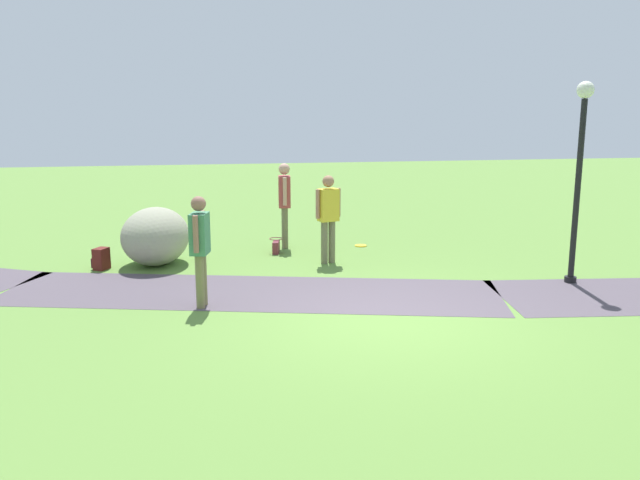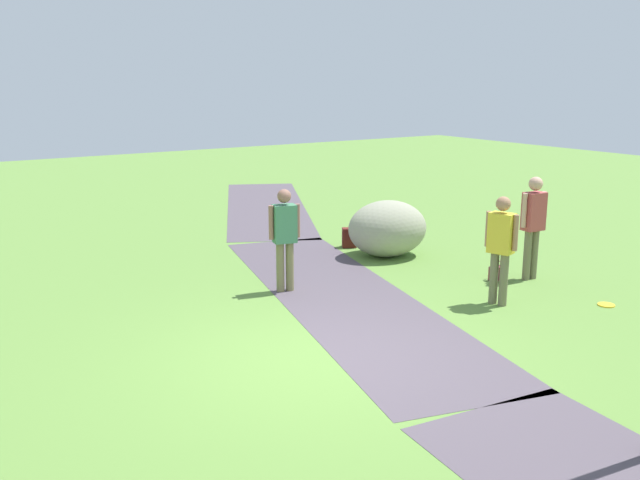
{
  "view_description": "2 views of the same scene",
  "coord_description": "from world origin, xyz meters",
  "px_view_note": "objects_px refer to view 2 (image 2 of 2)",
  "views": [
    {
      "loc": [
        2.45,
        8.75,
        3.05
      ],
      "look_at": [
        1.17,
        1.11,
        1.42
      ],
      "focal_mm": 37.33,
      "sensor_mm": 36.0,
      "label": 1
    },
    {
      "loc": [
        -6.73,
        4.38,
        3.42
      ],
      "look_at": [
        0.26,
        -0.17,
        1.43
      ],
      "focal_mm": 38.85,
      "sensor_mm": 36.0,
      "label": 2
    }
  ],
  "objects_px": {
    "backpack_by_boulder": "(349,238)",
    "frisbee_on_grass": "(606,305)",
    "handbag_on_grass": "(498,272)",
    "lawn_boulder": "(387,229)",
    "man_near_boulder": "(285,233)",
    "passerby_on_path": "(501,243)",
    "woman_with_handbag": "(533,220)"
  },
  "relations": [
    {
      "from": "lawn_boulder",
      "to": "frisbee_on_grass",
      "type": "height_order",
      "value": "lawn_boulder"
    },
    {
      "from": "passerby_on_path",
      "to": "backpack_by_boulder",
      "type": "height_order",
      "value": "passerby_on_path"
    },
    {
      "from": "lawn_boulder",
      "to": "handbag_on_grass",
      "type": "height_order",
      "value": "lawn_boulder"
    },
    {
      "from": "lawn_boulder",
      "to": "backpack_by_boulder",
      "type": "relative_size",
      "value": 4.45
    },
    {
      "from": "man_near_boulder",
      "to": "passerby_on_path",
      "type": "xyz_separation_m",
      "value": [
        -2.36,
        -2.39,
        0.0
      ]
    },
    {
      "from": "woman_with_handbag",
      "to": "man_near_boulder",
      "type": "height_order",
      "value": "woman_with_handbag"
    },
    {
      "from": "lawn_boulder",
      "to": "frisbee_on_grass",
      "type": "xyz_separation_m",
      "value": [
        -4.18,
        -0.95,
        -0.54
      ]
    },
    {
      "from": "backpack_by_boulder",
      "to": "frisbee_on_grass",
      "type": "relative_size",
      "value": 1.57
    },
    {
      "from": "handbag_on_grass",
      "to": "man_near_boulder",
      "type": "bearing_deg",
      "value": 66.55
    },
    {
      "from": "passerby_on_path",
      "to": "man_near_boulder",
      "type": "bearing_deg",
      "value": 45.32
    },
    {
      "from": "woman_with_handbag",
      "to": "frisbee_on_grass",
      "type": "xyz_separation_m",
      "value": [
        -1.61,
        0.14,
        -1.03
      ]
    },
    {
      "from": "woman_with_handbag",
      "to": "man_near_boulder",
      "type": "relative_size",
      "value": 1.06
    },
    {
      "from": "handbag_on_grass",
      "to": "backpack_by_boulder",
      "type": "relative_size",
      "value": 0.85
    },
    {
      "from": "handbag_on_grass",
      "to": "backpack_by_boulder",
      "type": "height_order",
      "value": "backpack_by_boulder"
    },
    {
      "from": "lawn_boulder",
      "to": "passerby_on_path",
      "type": "bearing_deg",
      "value": 172.84
    },
    {
      "from": "man_near_boulder",
      "to": "passerby_on_path",
      "type": "relative_size",
      "value": 1.0
    },
    {
      "from": "lawn_boulder",
      "to": "handbag_on_grass",
      "type": "distance_m",
      "value": 2.43
    },
    {
      "from": "passerby_on_path",
      "to": "handbag_on_grass",
      "type": "distance_m",
      "value": 1.57
    },
    {
      "from": "handbag_on_grass",
      "to": "frisbee_on_grass",
      "type": "height_order",
      "value": "handbag_on_grass"
    },
    {
      "from": "lawn_boulder",
      "to": "man_near_boulder",
      "type": "distance_m",
      "value": 2.96
    },
    {
      "from": "woman_with_handbag",
      "to": "passerby_on_path",
      "type": "relative_size",
      "value": 1.06
    },
    {
      "from": "lawn_boulder",
      "to": "woman_with_handbag",
      "type": "relative_size",
      "value": 1.0
    },
    {
      "from": "man_near_boulder",
      "to": "frisbee_on_grass",
      "type": "distance_m",
      "value": 5.09
    },
    {
      "from": "woman_with_handbag",
      "to": "backpack_by_boulder",
      "type": "xyz_separation_m",
      "value": [
        3.55,
        1.29,
        -0.85
      ]
    },
    {
      "from": "passerby_on_path",
      "to": "frisbee_on_grass",
      "type": "xyz_separation_m",
      "value": [
        -0.95,
        -1.35,
        -0.96
      ]
    },
    {
      "from": "man_near_boulder",
      "to": "backpack_by_boulder",
      "type": "bearing_deg",
      "value": -54.48
    },
    {
      "from": "lawn_boulder",
      "to": "handbag_on_grass",
      "type": "relative_size",
      "value": 5.27
    },
    {
      "from": "backpack_by_boulder",
      "to": "frisbee_on_grass",
      "type": "xyz_separation_m",
      "value": [
        -5.16,
        -1.15,
        -0.18
      ]
    },
    {
      "from": "backpack_by_boulder",
      "to": "frisbee_on_grass",
      "type": "bearing_deg",
      "value": -167.41
    },
    {
      "from": "woman_with_handbag",
      "to": "handbag_on_grass",
      "type": "height_order",
      "value": "woman_with_handbag"
    },
    {
      "from": "lawn_boulder",
      "to": "man_near_boulder",
      "type": "height_order",
      "value": "man_near_boulder"
    },
    {
      "from": "frisbee_on_grass",
      "to": "handbag_on_grass",
      "type": "bearing_deg",
      "value": 11.3
    }
  ]
}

